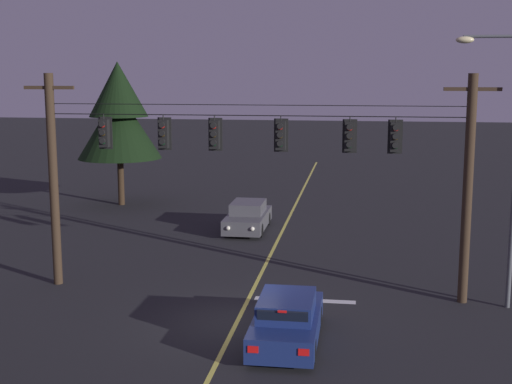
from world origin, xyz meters
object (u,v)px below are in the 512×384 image
object	(u,v)px
traffic_light_far_right	(395,137)
traffic_light_leftmost	(104,133)
traffic_light_right_inner	(281,135)
traffic_light_centre	(214,135)
car_oncoming_lead	(248,217)
traffic_light_left_inner	(163,134)
street_lamp_corner	(507,148)
tree_verge_far	(119,115)
car_waiting_near_lane	(287,320)
traffic_light_rightmost	(350,136)

from	to	relation	value
traffic_light_far_right	traffic_light_leftmost	bearing A→B (deg)	180.00
traffic_light_right_inner	traffic_light_far_right	size ratio (longest dim) A/B	1.00
traffic_light_centre	car_oncoming_lead	size ratio (longest dim) A/B	0.28
traffic_light_left_inner	street_lamp_corner	size ratio (longest dim) A/B	0.14
street_lamp_corner	tree_verge_far	world-z (taller)	street_lamp_corner
traffic_light_right_inner	traffic_light_centre	bearing A→B (deg)	180.00
car_oncoming_lead	car_waiting_near_lane	bearing A→B (deg)	-76.54
traffic_light_rightmost	car_waiting_near_lane	world-z (taller)	traffic_light_rightmost
traffic_light_centre	traffic_light_rightmost	distance (m)	4.53
traffic_light_left_inner	traffic_light_right_inner	distance (m)	4.03
traffic_light_far_right	tree_verge_far	size ratio (longest dim) A/B	0.15
traffic_light_left_inner	traffic_light_rightmost	size ratio (longest dim) A/B	1.00
traffic_light_leftmost	car_waiting_near_lane	world-z (taller)	traffic_light_leftmost
traffic_light_leftmost	car_oncoming_lead	size ratio (longest dim) A/B	0.28
traffic_light_left_inner	street_lamp_corner	xyz separation A→B (m)	(11.26, -0.33, -0.27)
traffic_light_right_inner	tree_verge_far	world-z (taller)	tree_verge_far
traffic_light_rightmost	traffic_light_far_right	world-z (taller)	same
traffic_light_rightmost	car_oncoming_lead	world-z (taller)	traffic_light_rightmost
traffic_light_right_inner	tree_verge_far	bearing A→B (deg)	125.75
traffic_light_left_inner	traffic_light_centre	world-z (taller)	same
traffic_light_left_inner	tree_verge_far	xyz separation A→B (m)	(-6.88, 15.15, -0.34)
traffic_light_right_inner	traffic_light_far_right	xyz separation A→B (m)	(3.76, 0.00, 0.00)
traffic_light_left_inner	traffic_light_rightmost	xyz separation A→B (m)	(6.31, 0.00, 0.00)
traffic_light_left_inner	car_oncoming_lead	size ratio (longest dim) A/B	0.28
car_oncoming_lead	traffic_light_leftmost	bearing A→B (deg)	-109.90
car_waiting_near_lane	car_oncoming_lead	bearing A→B (deg)	103.46
car_waiting_near_lane	street_lamp_corner	distance (m)	8.95
traffic_light_leftmost	traffic_light_left_inner	xyz separation A→B (m)	(2.12, 0.00, 0.00)
traffic_light_leftmost	traffic_light_right_inner	distance (m)	6.15
traffic_light_leftmost	traffic_light_left_inner	size ratio (longest dim) A/B	1.00
traffic_light_left_inner	traffic_light_far_right	xyz separation A→B (m)	(7.79, 0.00, 0.00)
traffic_light_left_inner	traffic_light_far_right	world-z (taller)	same
traffic_light_rightmost	tree_verge_far	size ratio (longest dim) A/B	0.15
car_waiting_near_lane	tree_verge_far	size ratio (longest dim) A/B	0.53
traffic_light_leftmost	car_oncoming_lead	xyz separation A→B (m)	(3.49, 9.66, -4.84)
tree_verge_far	car_oncoming_lead	bearing A→B (deg)	-33.67
traffic_light_left_inner	traffic_light_right_inner	xyz separation A→B (m)	(4.03, 0.00, 0.00)
traffic_light_far_right	tree_verge_far	xyz separation A→B (m)	(-14.67, 15.15, -0.34)
traffic_light_right_inner	traffic_light_rightmost	world-z (taller)	same
traffic_light_left_inner	car_waiting_near_lane	world-z (taller)	traffic_light_left_inner
street_lamp_corner	car_waiting_near_lane	bearing A→B (deg)	-148.03
traffic_light_far_right	car_waiting_near_lane	world-z (taller)	traffic_light_far_right
traffic_light_leftmost	traffic_light_right_inner	bearing A→B (deg)	0.00
traffic_light_rightmost	street_lamp_corner	size ratio (longest dim) A/B	0.14
car_oncoming_lead	tree_verge_far	world-z (taller)	tree_verge_far
traffic_light_left_inner	tree_verge_far	bearing A→B (deg)	114.42
car_waiting_near_lane	tree_verge_far	bearing A→B (deg)	120.71
traffic_light_rightmost	traffic_light_far_right	xyz separation A→B (m)	(1.48, 0.00, 0.00)
traffic_light_far_right	tree_verge_far	distance (m)	21.10
traffic_light_left_inner	street_lamp_corner	bearing A→B (deg)	-1.69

